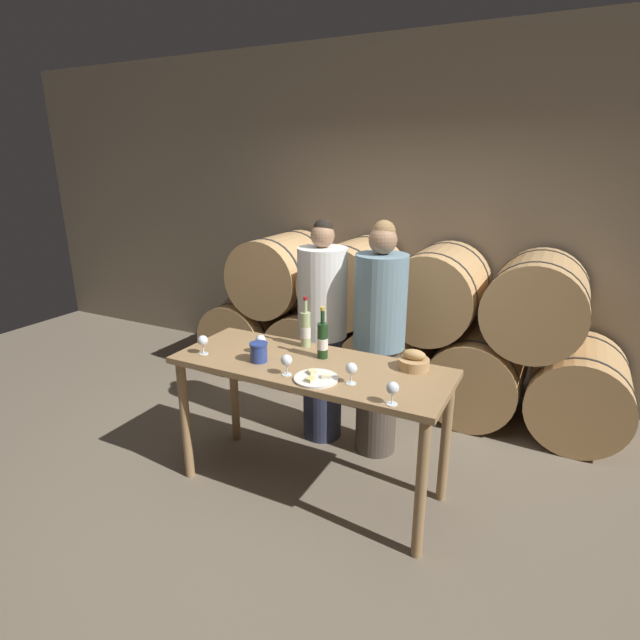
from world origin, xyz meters
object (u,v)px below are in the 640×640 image
Objects in this scene: bread_basket at (414,361)px; wine_glass_far_right at (393,389)px; wine_glass_right at (351,369)px; wine_bottle_red at (323,340)px; blue_crock at (259,351)px; wine_glass_left at (261,340)px; person_left at (322,333)px; wine_bottle_white at (306,329)px; wine_glass_center at (287,361)px; wine_glass_far_left at (203,341)px; person_right at (379,341)px; cheese_plate at (316,378)px; tasting_table at (310,382)px.

wine_glass_far_right is (0.04, -0.51, 0.04)m from bread_basket.
wine_bottle_red is at bearing 139.46° from wine_glass_right.
blue_crock is 0.96× the size of wine_glass_far_right.
wine_bottle_red is 2.65× the size of wine_glass_left.
person_left reaches higher than wine_bottle_white.
wine_glass_left is at bearing 146.16° from wine_glass_center.
wine_bottle_white is 2.84× the size of blue_crock.
wine_bottle_red is 0.79m from wine_glass_far_left.
person_right is 6.65× the size of cheese_plate.
person_right is 4.97× the size of wine_bottle_white.
blue_crock is (-0.07, -0.76, 0.10)m from person_left.
bread_basket is (0.84, -0.42, 0.08)m from person_left.
wine_glass_right is 1.00× the size of wine_glass_far_right.
tasting_table is at bearing -159.78° from bread_basket.
blue_crock is at bearing -124.78° from person_right.
wine_glass_center is (0.66, -0.04, 0.00)m from wine_glass_far_left.
wine_bottle_red is at bearing -34.08° from wine_bottle_white.
wine_bottle_red is at bearing 16.53° from wine_glass_left.
bread_basket is (0.58, 0.10, -0.07)m from wine_bottle_red.
person_right reaches higher than wine_glass_left.
wine_bottle_white is at bearing 124.87° from cheese_plate.
person_left is 9.09× the size of bread_basket.
bread_basket is 1.48× the size of wine_glass_far_right.
person_right is at bearing 114.28° from wine_glass_far_right.
blue_crock is 0.96× the size of wine_glass_left.
wine_glass_far_right is (0.88, -0.93, 0.13)m from person_left.
wine_glass_right is at bearing -38.23° from wine_bottle_white.
wine_bottle_red is at bearing 78.39° from wine_glass_center.
wine_glass_far_left and wine_glass_left have the same top height.
wine_glass_left is at bearing -132.80° from person_right.
cheese_plate is at bearing -55.13° from wine_bottle_white.
wine_glass_far_right is (1.01, -0.29, 0.00)m from wine_glass_left.
wine_bottle_white is at bearing 177.44° from bread_basket.
wine_glass_left is (-0.59, -0.64, 0.12)m from person_right.
wine_bottle_red is 0.97× the size of wine_bottle_white.
wine_glass_right is (0.35, -0.15, 0.22)m from tasting_table.
wine_bottle_red is 2.65× the size of wine_glass_far_left.
wine_glass_center is at bearing -107.09° from person_right.
person_right is 14.11× the size of blue_crock.
blue_crock is 0.28m from wine_glass_center.
blue_crock is (-0.14, -0.37, -0.06)m from wine_bottle_white.
tasting_table is 0.31m from wine_glass_center.
wine_glass_far_right is (1.34, -0.11, 0.00)m from wine_glass_far_left.
bread_basket is at bearing 33.95° from wine_glass_center.
cheese_plate is at bearing -21.25° from wine_glass_left.
wine_bottle_white is 2.73× the size of wine_glass_left.
wine_bottle_red reaches higher than wine_glass_center.
wine_bottle_white reaches higher than bread_basket.
tasting_table is 0.28m from wine_bottle_red.
wine_bottle_red is 1.79× the size of bread_basket.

